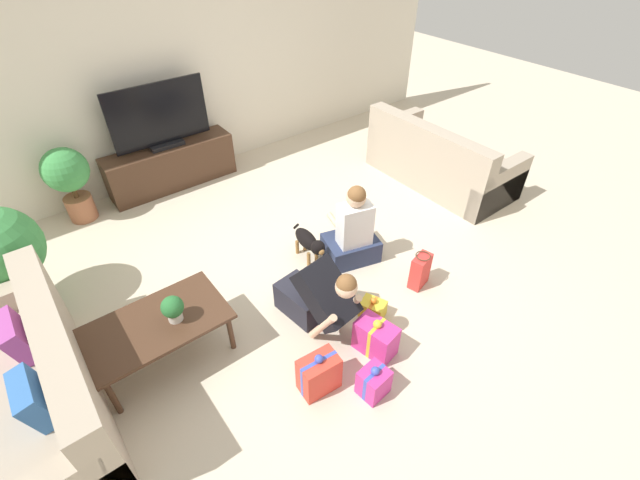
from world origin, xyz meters
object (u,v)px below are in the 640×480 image
(person_sitting, at_px, (352,234))
(person_kneeling, at_px, (317,297))
(gift_box_a, at_px, (319,374))
(tabletop_plant, at_px, (173,308))
(gift_bag_a, at_px, (420,271))
(tv_console, at_px, (172,166))
(dog, at_px, (309,242))
(tv, at_px, (160,119))
(gift_box_c, at_px, (374,382))
(sofa_left, at_px, (28,397))
(gift_box_d, at_px, (373,308))
(coffee_table, at_px, (157,326))
(gift_box_b, at_px, (376,338))
(potted_plant_back_left, at_px, (68,177))
(sofa_right, at_px, (439,161))

(person_sitting, bearing_deg, person_kneeling, 46.37)
(gift_box_a, relative_size, tabletop_plant, 1.72)
(gift_box_a, relative_size, gift_bag_a, 1.04)
(gift_bag_a, bearing_deg, tabletop_plant, 163.56)
(tv_console, xyz_separation_m, gift_box_a, (-0.31, -3.47, -0.11))
(dog, relative_size, tabletop_plant, 2.48)
(person_kneeling, height_order, person_sitting, person_sitting)
(tv, height_order, gift_box_c, tv)
(sofa_left, distance_m, person_kneeling, 2.16)
(dog, bearing_deg, gift_box_d, -84.95)
(coffee_table, xyz_separation_m, tabletop_plant, (0.14, -0.06, 0.17))
(tabletop_plant, bearing_deg, person_sitting, 1.88)
(person_sitting, height_order, gift_box_c, person_sitting)
(gift_box_a, height_order, tabletop_plant, tabletop_plant)
(tv_console, height_order, gift_box_a, tv_console)
(gift_box_c, relative_size, gift_box_d, 1.17)
(person_kneeling, bearing_deg, gift_box_d, -33.49)
(person_sitting, bearing_deg, tv_console, -55.22)
(tv, relative_size, gift_box_d, 4.50)
(gift_box_b, bearing_deg, gift_box_a, 178.85)
(tv_console, xyz_separation_m, potted_plant_back_left, (-1.14, -0.05, 0.27))
(gift_box_a, bearing_deg, gift_box_c, -43.73)
(coffee_table, xyz_separation_m, person_kneeling, (1.18, -0.48, -0.04))
(person_kneeling, bearing_deg, dog, 51.40)
(person_kneeling, height_order, dog, person_kneeling)
(tv, bearing_deg, gift_box_b, -85.75)
(sofa_right, bearing_deg, coffee_table, 97.04)
(tv_console, relative_size, person_sitting, 1.77)
(coffee_table, height_order, tabletop_plant, tabletop_plant)
(coffee_table, xyz_separation_m, tv, (1.13, 2.49, 0.51))
(potted_plant_back_left, bearing_deg, tv, 2.51)
(sofa_right, height_order, gift_box_d, sofa_right)
(person_sitting, bearing_deg, tabletop_plant, 17.65)
(coffee_table, bearing_deg, gift_box_c, -48.72)
(gift_box_a, distance_m, gift_box_d, 0.87)
(potted_plant_back_left, bearing_deg, tabletop_plant, -86.60)
(tv_console, relative_size, person_kneeling, 1.90)
(tv, bearing_deg, gift_box_c, -90.26)
(sofa_right, height_order, gift_box_c, sofa_right)
(dog, distance_m, tabletop_plant, 1.55)
(potted_plant_back_left, xyz_separation_m, person_sitting, (2.00, -2.44, -0.23))
(coffee_table, bearing_deg, gift_box_d, -23.29)
(gift_box_b, bearing_deg, tv, 94.25)
(coffee_table, relative_size, gift_box_a, 2.75)
(sofa_left, distance_m, tv, 3.26)
(person_sitting, relative_size, gift_box_a, 2.31)
(person_kneeling, distance_m, tabletop_plant, 1.14)
(gift_box_d, xyz_separation_m, gift_bag_a, (0.62, 0.02, 0.09))
(potted_plant_back_left, relative_size, gift_box_c, 2.91)
(sofa_left, relative_size, gift_box_c, 6.11)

